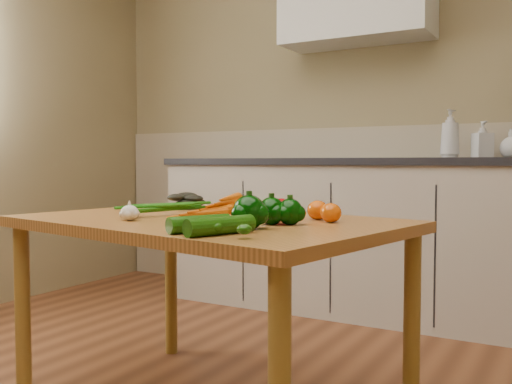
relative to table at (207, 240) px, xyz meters
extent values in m
cube|color=#948359|center=(0.00, 1.92, 0.69)|extent=(4.00, 0.02, 2.60)
cube|color=tan|center=(0.00, 1.89, -0.06)|extent=(3.98, 0.03, 1.10)
cube|color=#B0A493|center=(0.20, 1.60, -0.18)|extent=(2.80, 0.60, 0.86)
cube|color=#27272C|center=(0.20, 1.60, 0.27)|extent=(2.84, 0.64, 0.04)
cube|color=#AE6F32|center=(0.00, 0.00, 0.06)|extent=(1.40, 1.03, 0.04)
cylinder|color=olive|center=(-0.64, -0.25, -0.28)|extent=(0.05, 0.05, 0.65)
cylinder|color=olive|center=(-0.51, 0.45, -0.28)|extent=(0.05, 0.05, 0.65)
cylinder|color=olive|center=(0.64, 0.25, -0.28)|extent=(0.05, 0.05, 0.65)
imported|color=silver|center=(0.47, 1.67, 0.42)|extent=(0.13, 0.13, 0.27)
imported|color=silver|center=(0.64, 1.69, 0.39)|extent=(0.13, 0.13, 0.20)
imported|color=silver|center=(0.78, 1.74, 0.37)|extent=(0.13, 0.13, 0.16)
ellipsoid|color=silver|center=(-0.17, -0.19, 0.10)|extent=(0.06, 0.06, 0.05)
sphere|color=#023002|center=(0.28, -0.06, 0.12)|extent=(0.08, 0.08, 0.08)
sphere|color=#023002|center=(0.33, -0.04, 0.12)|extent=(0.08, 0.08, 0.08)
sphere|color=#023002|center=(0.28, -0.19, 0.12)|extent=(0.10, 0.10, 0.10)
ellipsoid|color=#940208|center=(0.22, 0.12, 0.11)|extent=(0.07, 0.07, 0.07)
ellipsoid|color=#DA5105|center=(0.35, 0.14, 0.11)|extent=(0.07, 0.07, 0.06)
ellipsoid|color=#DA5105|center=(0.42, 0.08, 0.11)|extent=(0.07, 0.07, 0.06)
cylinder|color=#124107|center=(0.28, -0.35, 0.10)|extent=(0.12, 0.21, 0.05)
cylinder|color=#124107|center=(0.20, -0.33, 0.10)|extent=(0.12, 0.18, 0.05)
camera|label=1|loc=(1.11, -1.60, 0.27)|focal=40.00mm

